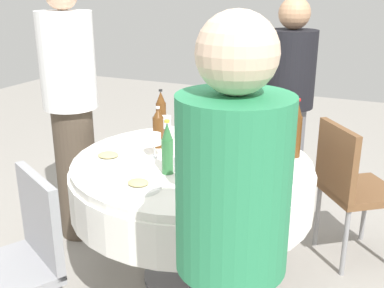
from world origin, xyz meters
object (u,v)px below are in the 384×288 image
object	(u,v)px
bottle_brown_near	(161,113)
chair_north	(21,255)
wine_glass_outer	(181,164)
person_near	(288,107)
person_rear	(71,109)
bottle_brown_rear	(158,129)
wine_glass_front	(154,140)
person_mid	(231,259)
plate_east	(274,176)
dining_table	(192,186)
plate_far	(138,185)
wine_glass_left	(243,165)
wine_glass_north	(166,123)
bottle_green_mid	(167,149)
plate_right	(108,157)
chair_west	(349,182)
plate_outer	(222,150)
bottle_brown_left	(296,130)
wine_glass_west	(215,177)

from	to	relation	value
bottle_brown_near	chair_north	size ratio (longest dim) A/B	0.32
wine_glass_outer	person_near	world-z (taller)	person_near
bottle_brown_near	person_near	xyz separation A→B (m)	(0.65, 0.69, -0.05)
person_rear	bottle_brown_rear	bearing A→B (deg)	-84.33
wine_glass_front	person_mid	world-z (taller)	person_mid
plate_east	dining_table	bearing A→B (deg)	172.63
plate_far	person_near	size ratio (longest dim) A/B	0.14
wine_glass_left	wine_glass_north	xyz separation A→B (m)	(-0.66, 0.50, -0.01)
bottle_green_mid	wine_glass_left	xyz separation A→B (m)	(0.39, -0.00, -0.02)
dining_table	bottle_brown_near	world-z (taller)	bottle_brown_near
plate_right	person_rear	xyz separation A→B (m)	(-0.50, 0.34, 0.13)
person_rear	chair_north	size ratio (longest dim) A/B	1.93
person_mid	chair_west	world-z (taller)	person_mid
bottle_green_mid	chair_west	bearing A→B (deg)	44.74
plate_outer	plate_right	size ratio (longest dim) A/B	0.96
wine_glass_front	person_mid	distance (m)	1.18
dining_table	plate_right	world-z (taller)	plate_right
wine_glass_outer	plate_east	distance (m)	0.47
bottle_brown_near	wine_glass_outer	world-z (taller)	bottle_brown_near
person_mid	plate_outer	bearing A→B (deg)	-98.73
plate_right	person_rear	distance (m)	0.62
bottle_green_mid	wine_glass_front	world-z (taller)	bottle_green_mid
wine_glass_left	plate_far	bearing A→B (deg)	-153.80
bottle_brown_rear	wine_glass_left	size ratio (longest dim) A/B	1.65
wine_glass_left	person_near	size ratio (longest dim) A/B	0.09
bottle_brown_left	chair_west	world-z (taller)	bottle_brown_left
chair_west	wine_glass_west	bearing A→B (deg)	-61.89
wine_glass_left	chair_north	world-z (taller)	wine_glass_left
bottle_brown_rear	person_near	size ratio (longest dim) A/B	0.16
bottle_brown_left	plate_right	distance (m)	1.02
dining_table	chair_west	world-z (taller)	chair_west
plate_outer	chair_north	bearing A→B (deg)	-117.68
wine_glass_left	wine_glass_front	size ratio (longest dim) A/B	1.09
plate_right	chair_west	size ratio (longest dim) A/B	0.29
person_near	wine_glass_west	bearing A→B (deg)	-74.37
bottle_brown_rear	person_near	distance (m)	1.08
bottle_brown_rear	plate_right	distance (m)	0.34
plate_outer	person_rear	size ratio (longest dim) A/B	0.14
person_near	bottle_green_mid	bearing A→B (deg)	-89.15
dining_table	plate_east	distance (m)	0.50
plate_outer	plate_east	world-z (taller)	plate_east
dining_table	person_near	xyz separation A→B (m)	(0.27, 1.05, 0.22)
dining_table	person_near	size ratio (longest dim) A/B	0.84
plate_far	person_mid	bearing A→B (deg)	-38.67
wine_glass_west	wine_glass_outer	bearing A→B (deg)	155.45
wine_glass_north	chair_north	distance (m)	1.17
bottle_brown_near	plate_east	distance (m)	0.95
wine_glass_north	chair_west	size ratio (longest dim) A/B	0.16
bottle_green_mid	plate_far	distance (m)	0.25
wine_glass_north	person_mid	xyz separation A→B (m)	(0.86, -1.22, -0.01)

